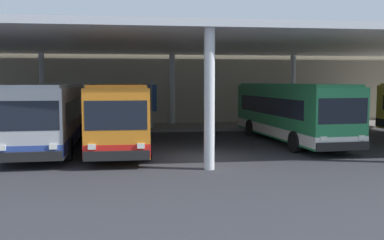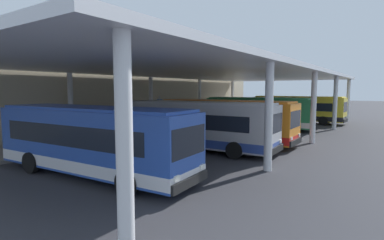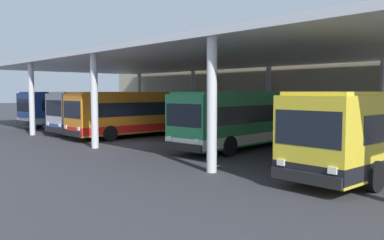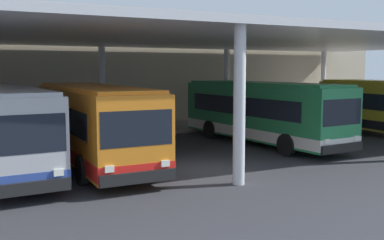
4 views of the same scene
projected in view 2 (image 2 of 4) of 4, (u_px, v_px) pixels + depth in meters
name	position (u px, v px, depth m)	size (l,w,h in m)	color
ground_plane	(279.00, 140.00, 23.65)	(200.00, 200.00, 0.00)	#333338
platform_kerb	(164.00, 128.00, 30.26)	(42.00, 4.50, 0.18)	gray
station_building_facade	(140.00, 97.00, 31.77)	(48.00, 1.60, 6.46)	#C1B293
canopy_shelter	(219.00, 74.00, 26.22)	(40.00, 17.00, 5.55)	silver
bus_nearest_bay	(92.00, 140.00, 13.64)	(3.20, 10.67, 3.17)	#284CA8
bus_second_bay	(197.00, 125.00, 19.66)	(2.99, 10.62, 3.17)	#B7B7BC
bus_middle_bay	(225.00, 120.00, 22.36)	(2.75, 10.54, 3.17)	orange
bus_far_bay	(258.00, 112.00, 30.35)	(3.32, 10.69, 3.17)	#28844C
bus_departing	(298.00, 109.00, 36.09)	(2.88, 10.58, 3.17)	yellow
bench_waiting	(220.00, 115.00, 39.69)	(1.80, 0.45, 0.92)	#383D47
trash_bin	(213.00, 116.00, 37.78)	(0.52, 0.52, 0.98)	#33383D
banner_sign	(160.00, 111.00, 28.28)	(0.70, 0.12, 3.20)	#B2B2B7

